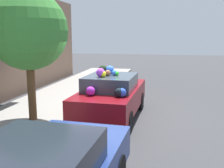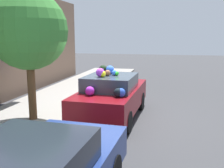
# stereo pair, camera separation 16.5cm
# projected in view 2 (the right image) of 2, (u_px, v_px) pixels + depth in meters

# --- Properties ---
(ground_plane) EXTENTS (60.00, 60.00, 0.00)m
(ground_plane) POSITION_uv_depth(u_px,v_px,m) (114.00, 118.00, 8.65)
(ground_plane) COLOR #38383A
(sidewalk_curb) EXTENTS (24.00, 3.20, 0.12)m
(sidewalk_curb) POSITION_uv_depth(u_px,v_px,m) (39.00, 111.00, 9.25)
(sidewalk_curb) COLOR gray
(sidewalk_curb) RESTS_ON ground
(street_tree) EXTENTS (2.33, 2.33, 3.87)m
(street_tree) POSITION_uv_depth(u_px,v_px,m) (28.00, 31.00, 7.69)
(street_tree) COLOR brown
(street_tree) RESTS_ON sidewalk_curb
(fire_hydrant) EXTENTS (0.20, 0.20, 0.70)m
(fire_hydrant) POSITION_uv_depth(u_px,v_px,m) (95.00, 87.00, 11.45)
(fire_hydrant) COLOR red
(fire_hydrant) RESTS_ON sidewalk_curb
(art_car) EXTENTS (4.00, 1.81, 1.72)m
(art_car) POSITION_uv_depth(u_px,v_px,m) (112.00, 95.00, 8.50)
(art_car) COLOR maroon
(art_car) RESTS_ON ground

